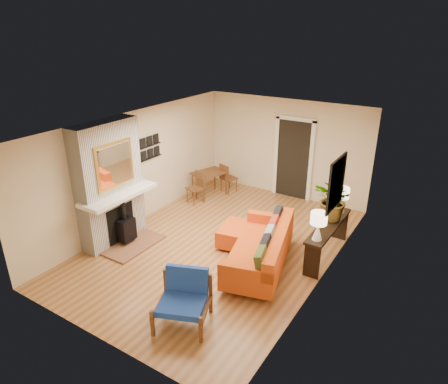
% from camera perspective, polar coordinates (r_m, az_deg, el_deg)
% --- Properties ---
extents(room_shell, '(6.50, 6.50, 6.50)m').
position_cam_1_polar(room_shell, '(9.96, 10.51, 4.41)').
color(room_shell, '#B37744').
rests_on(room_shell, ground).
extents(fireplace, '(1.09, 1.68, 2.60)m').
position_cam_1_polar(fireplace, '(8.54, -15.86, 0.70)').
color(fireplace, white).
rests_on(fireplace, ground).
extents(sofa, '(1.50, 2.41, 0.88)m').
position_cam_1_polar(sofa, '(7.70, 5.72, -8.16)').
color(sofa, silver).
rests_on(sofa, ground).
extents(ottoman, '(0.97, 0.97, 0.42)m').
position_cam_1_polar(ottoman, '(8.44, 2.41, -6.15)').
color(ottoman, silver).
rests_on(ottoman, ground).
extents(blue_chair, '(1.03, 1.02, 0.84)m').
position_cam_1_polar(blue_chair, '(6.45, -5.72, -14.45)').
color(blue_chair, brown).
rests_on(blue_chair, ground).
extents(dining_table, '(0.97, 1.56, 0.82)m').
position_cam_1_polar(dining_table, '(10.67, -1.89, 2.08)').
color(dining_table, brown).
rests_on(dining_table, ground).
extents(console_table, '(0.34, 1.85, 0.72)m').
position_cam_1_polar(console_table, '(8.16, 14.68, -5.41)').
color(console_table, black).
rests_on(console_table, ground).
extents(lamp_near, '(0.30, 0.30, 0.54)m').
position_cam_1_polar(lamp_near, '(7.35, 13.34, -4.30)').
color(lamp_near, white).
rests_on(lamp_near, console_table).
extents(lamp_far, '(0.30, 0.30, 0.54)m').
position_cam_1_polar(lamp_far, '(8.54, 16.44, -0.67)').
color(lamp_far, white).
rests_on(lamp_far, console_table).
extents(houseplant, '(0.95, 0.89, 0.86)m').
position_cam_1_polar(houseplant, '(8.12, 15.56, -1.11)').
color(houseplant, '#1E5919').
rests_on(houseplant, console_table).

